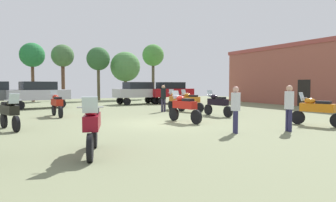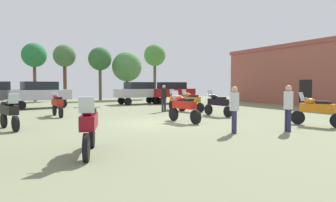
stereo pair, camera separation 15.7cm
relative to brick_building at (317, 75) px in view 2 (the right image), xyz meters
name	(u,v)px [view 2 (the right image)]	position (x,y,z in m)	size (l,w,h in m)	color
ground_plane	(159,123)	(-18.00, -5.34, -2.67)	(44.00, 52.00, 0.02)	#747A58
brick_building	(317,75)	(0.00, 0.00, 0.00)	(6.12, 17.06, 5.35)	#9A5344
motorcycle_1	(176,100)	(-14.08, 0.34, -1.95)	(0.62, 2.12, 1.46)	black
motorcycle_4	(191,101)	(-13.64, -0.93, -1.95)	(0.79, 2.20, 1.45)	black
motorcycle_6	(184,107)	(-16.82, -5.59, -1.93)	(0.69, 2.29, 1.49)	black
motorcycle_7	(218,103)	(-13.75, -4.04, -1.95)	(0.62, 2.25, 1.45)	black
motorcycle_8	(89,126)	(-22.15, -10.12, -1.92)	(0.84, 2.18, 1.50)	black
motorcycle_9	(57,104)	(-21.87, -0.23, -1.95)	(0.62, 2.16, 1.45)	black
motorcycle_10	(316,110)	(-12.38, -9.25, -1.95)	(0.86, 2.17, 1.44)	black
motorcycle_12	(9,112)	(-24.11, -4.55, -1.95)	(0.83, 2.01, 1.45)	black
car_1	(40,93)	(-22.39, 6.59, -1.49)	(4.58, 2.65, 2.00)	black
car_2	(172,91)	(-10.77, 7.37, -1.49)	(4.46, 2.22, 2.00)	black
car_4	(139,91)	(-14.00, 7.58, -1.49)	(4.48, 2.28, 2.00)	black
person_1	(288,105)	(-14.67, -9.78, -1.64)	(0.42, 0.42, 1.75)	#28274D
person_2	(164,96)	(-15.34, -0.36, -1.64)	(0.38, 0.38, 1.75)	#302B40
person_3	(234,106)	(-16.74, -9.19, -1.66)	(0.45, 0.45, 1.71)	#2A2850
tree_1	(155,56)	(-8.07, 17.43, 2.80)	(2.78, 2.78, 6.95)	#4D4534
tree_3	(100,59)	(-15.56, 15.83, 1.95)	(2.60, 2.60, 5.98)	brown
tree_4	(64,57)	(-19.18, 17.24, 2.22)	(2.47, 2.47, 6.23)	brown
tree_7	(127,67)	(-12.37, 15.83, 1.20)	(3.49, 3.49, 5.63)	brown
tree_8	(34,56)	(-22.31, 16.25, 2.11)	(2.50, 2.50, 6.09)	brown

